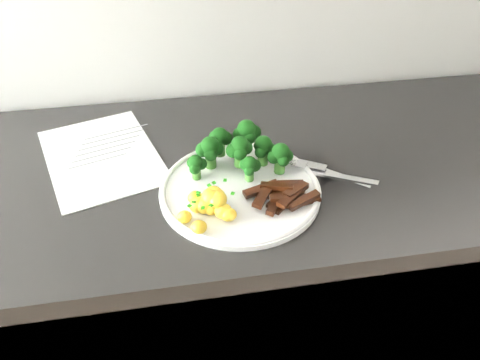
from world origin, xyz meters
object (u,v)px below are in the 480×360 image
at_px(plate, 240,189).
at_px(knife, 332,174).
at_px(counter, 217,304).
at_px(beef_strips, 285,195).
at_px(potatoes, 209,204).
at_px(fork, 327,173).
at_px(broccoli, 239,148).
at_px(recipe_paper, 102,156).

xyz_separation_m(plate, knife, (0.18, 0.01, 0.00)).
bearing_deg(counter, knife, -17.08).
height_order(beef_strips, knife, beef_strips).
distance_m(plate, potatoes, 0.09).
distance_m(fork, knife, 0.02).
relative_size(broccoli, knife, 1.14).
bearing_deg(beef_strips, potatoes, -175.30).
relative_size(plate, broccoli, 1.49).
height_order(counter, beef_strips, beef_strips).
xyz_separation_m(counter, knife, (0.23, -0.07, 0.46)).
height_order(plate, beef_strips, beef_strips).
relative_size(counter, plate, 7.84).
xyz_separation_m(recipe_paper, potatoes, (0.20, -0.22, 0.03)).
bearing_deg(plate, counter, 118.40).
relative_size(beef_strips, knife, 0.77).
height_order(potatoes, beef_strips, potatoes).
height_order(recipe_paper, fork, fork).
bearing_deg(potatoes, knife, 15.98).
relative_size(counter, broccoli, 11.68).
bearing_deg(knife, fork, -153.26).
height_order(broccoli, knife, broccoli).
xyz_separation_m(recipe_paper, knife, (0.45, -0.15, 0.01)).
height_order(broccoli, fork, broccoli).
distance_m(plate, knife, 0.19).
xyz_separation_m(counter, recipe_paper, (-0.22, 0.08, 0.45)).
height_order(plate, broccoli, broccoli).
bearing_deg(plate, beef_strips, -31.15).
bearing_deg(plate, recipe_paper, 148.38).
distance_m(beef_strips, fork, 0.11).
distance_m(plate, broccoli, 0.08).
bearing_deg(broccoli, potatoes, -119.86).
bearing_deg(plate, knife, 4.53).
relative_size(broccoli, beef_strips, 1.48).
bearing_deg(broccoli, plate, -97.19).
xyz_separation_m(recipe_paper, plate, (0.27, -0.16, 0.01)).
distance_m(plate, fork, 0.17).
relative_size(potatoes, knife, 0.60).
bearing_deg(fork, plate, -177.25).
bearing_deg(counter, broccoli, -16.57).
bearing_deg(knife, counter, 162.92).
relative_size(recipe_paper, potatoes, 3.29).
bearing_deg(beef_strips, broccoli, 119.94).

